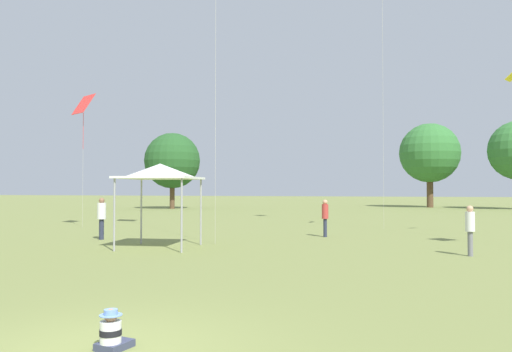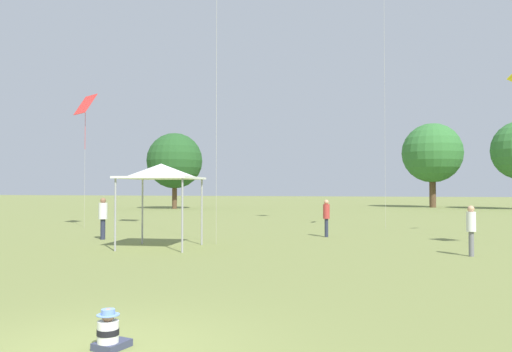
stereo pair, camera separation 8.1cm
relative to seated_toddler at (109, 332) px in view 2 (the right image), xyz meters
name	(u,v)px [view 2 (the right image)]	position (x,y,z in m)	size (l,w,h in m)	color
seated_toddler	(109,332)	(0.00, 0.00, 0.00)	(0.43, 0.50, 0.56)	#383D56
person_standing_0	(471,226)	(5.89, 11.74, 0.77)	(0.39, 0.39, 1.66)	slate
person_standing_2	(103,215)	(-8.90, 12.94, 0.86)	(0.53, 0.53, 1.83)	#282D42
person_standing_4	(326,214)	(0.29, 16.94, 0.81)	(0.38, 0.38, 1.72)	#282D42
canopy_tent	(161,172)	(-5.00, 10.90, 2.62)	(3.10, 3.10, 3.17)	white
kite_0	(85,106)	(-13.93, 18.52, 6.76)	(1.61, 1.33, 7.70)	red
distant_tree_0	(175,161)	(-21.49, 45.25, 5.20)	(6.29, 6.29, 8.59)	brown
distant_tree_3	(432,153)	(6.65, 57.96, 6.36)	(7.19, 7.19, 10.22)	brown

